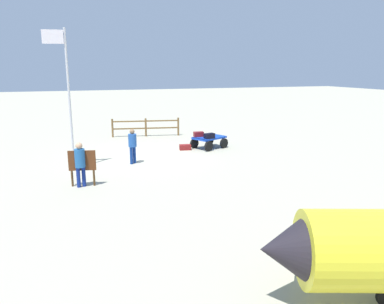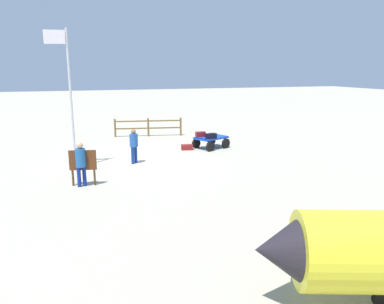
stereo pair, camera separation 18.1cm
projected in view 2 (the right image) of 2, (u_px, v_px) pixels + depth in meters
name	position (u px, v px, depth m)	size (l,w,h in m)	color
ground_plane	(144.00, 155.00, 18.75)	(120.00, 120.00, 0.00)	#AEAA92
luggage_cart	(211.00, 140.00, 20.31)	(2.10, 1.83, 0.65)	#143FC1
suitcase_olive	(211.00, 136.00, 19.74)	(0.61, 0.44, 0.27)	black
suitcase_tan	(200.00, 134.00, 20.26)	(0.56, 0.35, 0.27)	maroon
suitcase_maroon	(187.00, 147.00, 19.97)	(0.67, 0.46, 0.29)	maroon
worker_lead	(134.00, 143.00, 16.93)	(0.52, 0.52, 1.61)	navy
worker_trailing	(81.00, 161.00, 13.58)	(0.45, 0.45, 1.68)	navy
flagpole	(68.00, 89.00, 15.53)	(0.94, 0.15, 5.94)	silver
signboard	(83.00, 163.00, 13.71)	(0.98, 0.28, 1.36)	#4C3319
wooden_fence	(148.00, 126.00, 23.89)	(4.29, 0.88, 1.17)	brown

